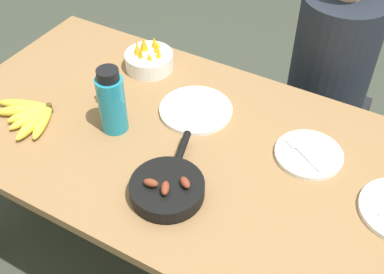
% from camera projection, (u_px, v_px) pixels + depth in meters
% --- Properties ---
extents(ground_plane, '(14.00, 14.00, 0.00)m').
position_uv_depth(ground_plane, '(192.00, 264.00, 2.10)').
color(ground_plane, '#383D33').
extents(dining_table, '(1.78, 0.91, 0.74)m').
position_uv_depth(dining_table, '(192.00, 162.00, 1.65)').
color(dining_table, olive).
rests_on(dining_table, ground_plane).
extents(banana_bunch, '(0.26, 0.20, 0.04)m').
position_uv_depth(banana_bunch, '(31.00, 115.00, 1.67)').
color(banana_bunch, yellow).
rests_on(banana_bunch, dining_table).
extents(skillet, '(0.22, 0.34, 0.08)m').
position_uv_depth(skillet, '(168.00, 188.00, 1.41)').
color(skillet, black).
rests_on(skillet, dining_table).
extents(empty_plate_far_left, '(0.26, 0.26, 0.02)m').
position_uv_depth(empty_plate_far_left, '(196.00, 110.00, 1.70)').
color(empty_plate_far_left, white).
rests_on(empty_plate_far_left, dining_table).
extents(empty_plate_far_right, '(0.22, 0.22, 0.02)m').
position_uv_depth(empty_plate_far_right, '(309.00, 154.00, 1.54)').
color(empty_plate_far_right, white).
rests_on(empty_plate_far_right, dining_table).
extents(fruit_bowl_mango, '(0.19, 0.19, 0.12)m').
position_uv_depth(fruit_bowl_mango, '(149.00, 59.00, 1.87)').
color(fruit_bowl_mango, white).
rests_on(fruit_bowl_mango, dining_table).
extents(water_bottle, '(0.09, 0.09, 0.24)m').
position_uv_depth(water_bottle, '(112.00, 102.00, 1.57)').
color(water_bottle, teal).
rests_on(water_bottle, dining_table).
extents(hot_sauce_bottle, '(0.04, 0.04, 0.15)m').
position_uv_depth(hot_sauce_bottle, '(107.00, 90.00, 1.69)').
color(hot_sauce_bottle, '#C64C0F').
rests_on(hot_sauce_bottle, dining_table).
extents(person_figure, '(0.37, 0.37, 1.24)m').
position_uv_depth(person_figure, '(324.00, 98.00, 2.11)').
color(person_figure, black).
rests_on(person_figure, ground_plane).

